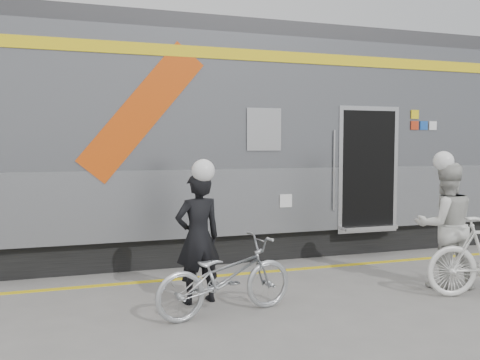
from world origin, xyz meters
name	(u,v)px	position (x,y,z in m)	size (l,w,h in m)	color
ground	(282,322)	(0.00, 0.00, 0.00)	(90.00, 90.00, 0.00)	slate
train	(227,142)	(0.61, 4.19, 2.05)	(24.00, 3.17, 4.10)	black
safety_strip	(227,275)	(0.00, 2.15, 0.00)	(24.00, 0.12, 0.01)	yellow
man	(198,238)	(-0.73, 0.98, 0.83)	(0.60, 0.40, 1.66)	black
bicycle_left	(226,276)	(-0.53, 0.43, 0.46)	(0.61, 1.74, 0.91)	#B4B8BC
woman	(445,225)	(2.71, 0.59, 0.87)	(0.85, 0.66, 1.75)	beige
helmet_man	(198,160)	(-0.73, 0.98, 1.80)	(0.29, 0.29, 0.29)	white
helmet_woman	(447,153)	(2.71, 0.59, 1.89)	(0.28, 0.28, 0.28)	white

